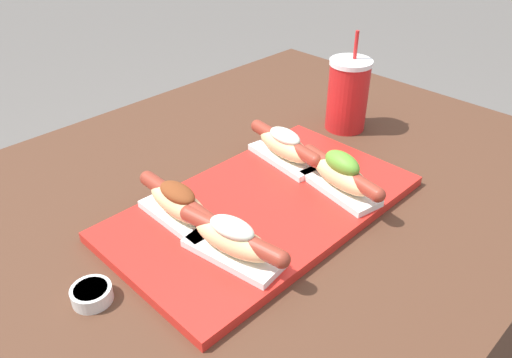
{
  "coord_description": "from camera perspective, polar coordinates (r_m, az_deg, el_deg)",
  "views": [
    {
      "loc": [
        -0.46,
        -0.56,
        1.21
      ],
      "look_at": [
        0.05,
        -0.05,
        0.75
      ],
      "focal_mm": 35.0,
      "sensor_mm": 36.0,
      "label": 1
    }
  ],
  "objects": [
    {
      "name": "hot_dog_1",
      "position": [
        0.89,
        9.68,
        0.52
      ],
      "size": [
        0.09,
        0.2,
        0.08
      ],
      "color": "white",
      "rests_on": "serving_tray"
    },
    {
      "name": "hot_dog_0",
      "position": [
        0.74,
        -2.73,
        -6.9
      ],
      "size": [
        0.08,
        0.2,
        0.07
      ],
      "color": "white",
      "rests_on": "serving_tray"
    },
    {
      "name": "serving_tray",
      "position": [
        0.87,
        0.94,
        -3.21
      ],
      "size": [
        0.54,
        0.31,
        0.02
      ],
      "color": "red",
      "rests_on": "patio_table"
    },
    {
      "name": "hot_dog_2",
      "position": [
        0.82,
        -8.85,
        -2.78
      ],
      "size": [
        0.06,
        0.2,
        0.07
      ],
      "color": "white",
      "rests_on": "serving_tray"
    },
    {
      "name": "patio_table",
      "position": [
        1.13,
        -3.88,
        -17.49
      ],
      "size": [
        1.49,
        0.96,
        0.69
      ],
      "color": "#4C2D1E",
      "rests_on": "ground_plane"
    },
    {
      "name": "sauce_bowl",
      "position": [
        0.75,
        -18.28,
        -12.32
      ],
      "size": [
        0.06,
        0.06,
        0.02
      ],
      "color": "silver",
      "rests_on": "patio_table"
    },
    {
      "name": "drink_cup",
      "position": [
        1.13,
        10.44,
        9.45
      ],
      "size": [
        0.09,
        0.09,
        0.22
      ],
      "color": "red",
      "rests_on": "patio_table"
    },
    {
      "name": "hot_dog_3",
      "position": [
        0.97,
        3.28,
        3.8
      ],
      "size": [
        0.08,
        0.2,
        0.07
      ],
      "color": "white",
      "rests_on": "serving_tray"
    }
  ]
}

